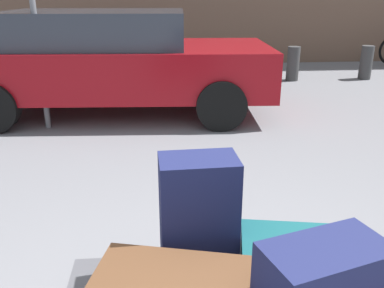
{
  "coord_description": "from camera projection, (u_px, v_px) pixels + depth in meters",
  "views": [
    {
      "loc": [
        -0.23,
        -1.42,
        1.68
      ],
      "look_at": [
        0.0,
        1.2,
        0.69
      ],
      "focal_mm": 38.4,
      "sensor_mm": 36.0,
      "label": 1
    }
  ],
  "objects": [
    {
      "name": "bollard_kerb_near",
      "position": [
        293.0,
        64.0,
        8.03
      ],
      "size": [
        0.24,
        0.24,
        0.66
      ],
      "primitive_type": "cylinder",
      "color": "#383838",
      "rests_on": "ground_plane"
    },
    {
      "name": "bollard_kerb_mid",
      "position": [
        366.0,
        63.0,
        8.15
      ],
      "size": [
        0.24,
        0.24,
        0.66
      ],
      "primitive_type": "cylinder",
      "color": "#383838",
      "rests_on": "ground_plane"
    },
    {
      "name": "duffel_bag_navy_topmost_pile",
      "position": [
        324.0,
        273.0,
        1.45
      ],
      "size": [
        0.5,
        0.37,
        0.22
      ],
      "primitive_type": "cube",
      "rotation": [
        0.0,
        0.0,
        0.29
      ],
      "color": "#191E47",
      "rests_on": "duffel_bag_maroon_front_right"
    },
    {
      "name": "suitcase_teal_rear_left",
      "position": [
        298.0,
        271.0,
        1.88
      ],
      "size": [
        0.59,
        0.5,
        0.27
      ],
      "primitive_type": "cube",
      "rotation": [
        0.0,
        0.0,
        -0.18
      ],
      "color": "#144C51",
      "rests_on": "luggage_cart"
    },
    {
      "name": "parked_car",
      "position": [
        111.0,
        60.0,
        5.76
      ],
      "size": [
        4.39,
        2.11,
        1.42
      ],
      "color": "maroon",
      "rests_on": "ground_plane"
    },
    {
      "name": "suitcase_navy_rear_right",
      "position": [
        198.0,
        220.0,
        1.95
      ],
      "size": [
        0.37,
        0.24,
        0.63
      ],
      "primitive_type": "cube",
      "rotation": [
        0.0,
        0.0,
        0.04
      ],
      "color": "#191E47",
      "rests_on": "luggage_cart"
    },
    {
      "name": "no_parking_sign",
      "position": [
        34.0,
        12.0,
        4.85
      ],
      "size": [
        0.5,
        0.07,
        2.33
      ],
      "color": "slate",
      "rests_on": "ground_plane"
    }
  ]
}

